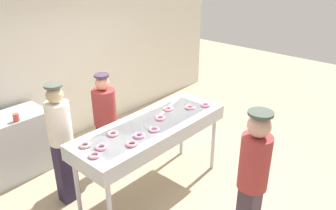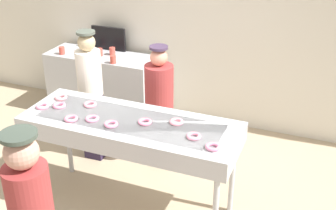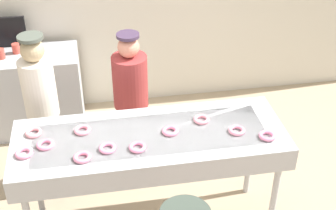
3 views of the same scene
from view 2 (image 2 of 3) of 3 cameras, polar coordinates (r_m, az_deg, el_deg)
ground_plane at (r=4.91m, az=-4.53°, el=-13.11°), size 16.00×16.00×0.00m
back_wall at (r=6.12m, az=4.51°, el=11.54°), size 8.00×0.12×3.11m
fryer_conveyor at (r=4.36m, az=-4.98°, el=-3.19°), size 2.20×0.79×1.07m
strawberry_donut_0 at (r=4.35m, az=-9.96°, el=-1.78°), size 0.17×0.17×0.03m
strawberry_donut_1 at (r=4.39m, az=-12.65°, el=-1.77°), size 0.15×0.15×0.03m
strawberry_donut_2 at (r=4.64m, az=-10.22°, el=0.08°), size 0.18×0.18×0.03m
strawberry_donut_3 at (r=3.99m, az=3.40°, el=-4.12°), size 0.17×0.17×0.03m
strawberry_donut_4 at (r=4.72m, az=-16.22°, el=-0.16°), size 0.14×0.14×0.03m
strawberry_donut_5 at (r=4.22m, az=-7.50°, el=-2.50°), size 0.14×0.14×0.03m
strawberry_donut_6 at (r=4.24m, az=-3.02°, el=-2.19°), size 0.19×0.19×0.03m
strawberry_donut_7 at (r=3.85m, az=5.93°, el=-5.50°), size 0.19×0.19×0.03m
strawberry_donut_8 at (r=4.87m, az=-13.93°, el=0.98°), size 0.19×0.19×0.03m
strawberry_donut_9 at (r=4.69m, az=-14.12°, el=-0.06°), size 0.19×0.19×0.03m
strawberry_donut_10 at (r=4.23m, az=1.13°, el=-2.22°), size 0.16×0.16×0.03m
worker_baker at (r=5.15m, az=-1.16°, el=0.60°), size 0.34×0.34×1.55m
worker_assistant at (r=5.34m, az=-10.14°, el=1.79°), size 0.30×0.30×1.68m
prep_counter at (r=6.62m, az=-8.55°, el=2.63°), size 1.64×0.61×0.96m
paper_cup_0 at (r=6.57m, az=-13.80°, el=6.97°), size 0.08×0.08×0.11m
paper_cup_1 at (r=6.07m, az=-7.24°, el=5.96°), size 0.08×0.08×0.11m
paper_cup_2 at (r=6.57m, az=-10.06°, el=7.34°), size 0.08×0.08×0.11m
paper_cup_3 at (r=6.39m, az=-8.98°, el=6.88°), size 0.08×0.08×0.11m
paper_cup_4 at (r=6.40m, az=-7.34°, el=7.04°), size 0.08×0.08×0.11m
menu_display at (r=6.60m, az=-7.83°, el=8.68°), size 0.55×0.04×0.35m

